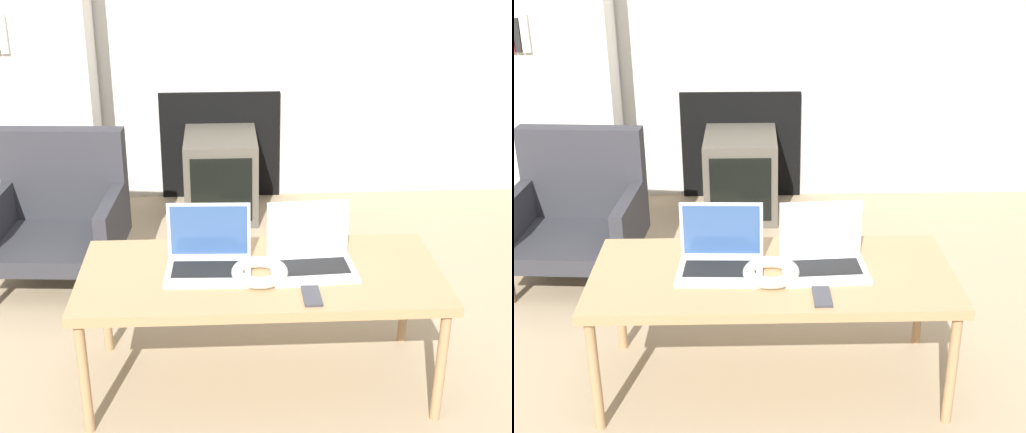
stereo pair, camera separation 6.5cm
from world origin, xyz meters
The scene contains 9 objects.
ground_plane centered at (0.00, 0.00, 0.00)m, with size 14.00×14.00×0.00m, color #998466.
table centered at (0.00, 0.18, 0.44)m, with size 1.29×0.58×0.47m.
laptop_left centered at (-0.18, 0.22, 0.52)m, with size 0.31×0.24×0.22m.
laptop_right centered at (0.18, 0.21, 0.52)m, with size 0.31×0.24×0.22m.
headphones centered at (-0.01, 0.14, 0.49)m, with size 0.20×0.20×0.04m.
phone centered at (0.16, -0.01, 0.48)m, with size 0.06×0.13×0.01m.
tv centered at (-0.13, 1.84, 0.24)m, with size 0.41×0.51×0.47m.
armchair centered at (-0.91, 1.14, 0.33)m, with size 0.65×0.61×0.69m.
bookshelf centered at (-1.16, 1.95, 0.87)m, with size 0.65×0.32×1.74m.
Camera 2 is at (-0.07, -2.07, 1.67)m, focal length 50.00 mm.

